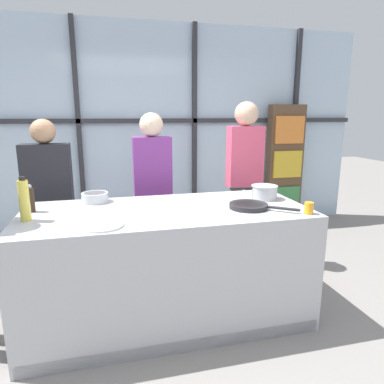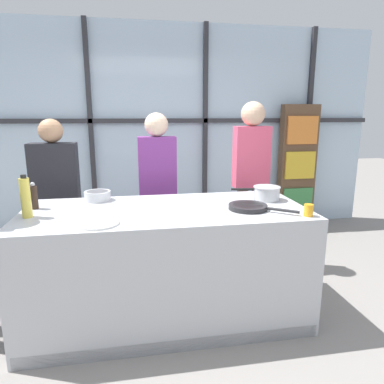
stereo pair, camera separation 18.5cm
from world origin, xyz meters
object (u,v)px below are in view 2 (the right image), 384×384
spectator_far_left (56,192)px  oil_bottle (26,197)px  juice_glass_near (309,210)px  mixing_bowl (98,195)px  spectator_center_right (251,172)px  spectator_center_left (158,182)px  pepper_grinder (34,197)px  saucepan (266,193)px  white_plate (98,223)px  frying_pan (249,207)px

spectator_far_left → oil_bottle: (-0.01, -0.90, 0.16)m
juice_glass_near → mixing_bowl: bearing=154.5°
spectator_far_left → spectator_center_right: bearing=-180.0°
spectator_center_left → mixing_bowl: bearing=41.7°
oil_bottle → pepper_grinder: (-0.01, 0.23, -0.05)m
spectator_far_left → saucepan: 1.97m
spectator_center_right → juice_glass_near: (0.01, -1.21, -0.08)m
spectator_far_left → juice_glass_near: spectator_far_left is taller
spectator_center_right → white_plate: size_ratio=6.28×
mixing_bowl → oil_bottle: (-0.44, -0.41, 0.10)m
spectator_far_left → spectator_center_right: (1.95, 0.00, 0.14)m
white_plate → mixing_bowl: bearing=95.2°
spectator_far_left → spectator_center_left: 0.98m
spectator_center_right → saucepan: 0.72m
spectator_center_right → pepper_grinder: size_ratio=8.39×
pepper_grinder → juice_glass_near: 2.05m
spectator_far_left → spectator_center_left: spectator_center_left is taller
white_plate → juice_glass_near: juice_glass_near is taller
mixing_bowl → oil_bottle: bearing=-136.8°
spectator_center_right → oil_bottle: size_ratio=5.74×
juice_glass_near → pepper_grinder: bearing=164.7°
pepper_grinder → spectator_far_left: bearing=88.4°
spectator_far_left → juice_glass_near: (1.96, -1.21, 0.06)m
frying_pan → juice_glass_near: (0.36, -0.24, 0.02)m
white_plate → oil_bottle: (-0.50, 0.25, 0.14)m
spectator_far_left → oil_bottle: size_ratio=5.20×
white_plate → oil_bottle: bearing=153.7°
white_plate → frying_pan: bearing=9.3°
saucepan → oil_bottle: size_ratio=1.35×
spectator_center_left → juice_glass_near: (0.98, -1.21, 0.00)m
white_plate → oil_bottle: 0.58m
saucepan → oil_bottle: 1.86m
frying_pan → mixing_bowl: bearing=157.5°
frying_pan → juice_glass_near: bearing=-34.3°
spectator_far_left → white_plate: 1.25m
spectator_center_right → saucepan: bearing=81.2°
white_plate → pepper_grinder: bearing=137.1°
spectator_far_left → pepper_grinder: spectator_far_left is taller
mixing_bowl → white_plate: bearing=-84.8°
mixing_bowl → oil_bottle: 0.61m
spectator_center_left → pepper_grinder: 1.20m
oil_bottle → pepper_grinder: bearing=92.5°
frying_pan → white_plate: size_ratio=1.65×
pepper_grinder → spectator_center_left: bearing=34.0°
spectator_far_left → spectator_center_left: (0.97, 0.00, 0.06)m
spectator_far_left → saucepan: spectator_far_left is taller
spectator_center_left → white_plate: bearing=67.3°
white_plate → mixing_bowl: (-0.06, 0.66, 0.04)m
spectator_center_right → saucepan: size_ratio=4.25×
saucepan → juice_glass_near: 0.51m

